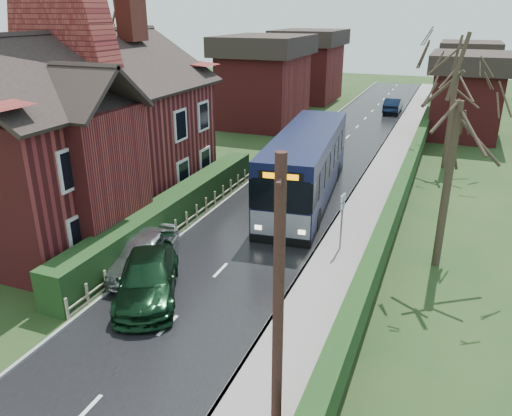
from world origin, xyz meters
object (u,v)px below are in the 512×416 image
at_px(brick_house, 76,129).
at_px(car_silver, 144,252).
at_px(car_green, 148,278).
at_px(bus_stop_sign, 342,214).
at_px(telegraph_pole, 278,310).
at_px(bus, 306,167).

relative_size(brick_house, car_silver, 3.29).
relative_size(car_green, bus_stop_sign, 1.91).
bearing_deg(telegraph_pole, bus_stop_sign, 81.21).
distance_m(brick_house, bus_stop_sign, 13.02).
bearing_deg(bus_stop_sign, bus, 129.20).
distance_m(car_green, bus_stop_sign, 8.29).
relative_size(brick_house, bus_stop_sign, 5.57).
height_order(bus, car_silver, bus).
distance_m(car_silver, bus_stop_sign, 8.17).
xyz_separation_m(brick_house, car_green, (7.13, -5.39, -3.65)).
height_order(bus_stop_sign, telegraph_pole, telegraph_pole).
bearing_deg(bus_stop_sign, telegraph_pole, -76.40).
bearing_deg(car_green, bus_stop_sign, 19.80).
bearing_deg(telegraph_pole, car_green, 132.36).
bearing_deg(car_green, car_silver, 99.40).
height_order(brick_house, car_silver, brick_house).
relative_size(car_silver, car_green, 0.89).
relative_size(car_silver, bus_stop_sign, 1.69).
height_order(car_green, telegraph_pole, telegraph_pole).
distance_m(bus, car_silver, 10.64).
bearing_deg(bus, telegraph_pole, -81.97).
distance_m(brick_house, bus, 11.65).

